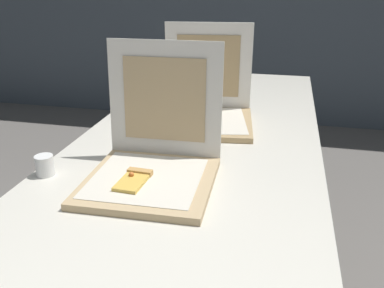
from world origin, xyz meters
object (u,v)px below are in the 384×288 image
(pizza_box_middle, at_px, (206,109))
(cup_white_mid, at_px, (126,120))
(pizza_box_front, at_px, (153,162))
(cup_white_near_left, at_px, (45,165))
(table, at_px, (197,152))

(pizza_box_middle, height_order, cup_white_mid, pizza_box_middle)
(pizza_box_front, height_order, cup_white_mid, pizza_box_front)
(cup_white_near_left, relative_size, cup_white_mid, 1.00)
(cup_white_mid, bearing_deg, table, -13.38)
(pizza_box_front, height_order, pizza_box_middle, same)
(pizza_box_middle, bearing_deg, cup_white_mid, -161.97)
(pizza_box_front, distance_m, cup_white_mid, 0.47)
(pizza_box_middle, relative_size, cup_white_near_left, 6.50)
(table, xyz_separation_m, cup_white_near_left, (-0.40, -0.38, 0.08))
(table, bearing_deg, cup_white_mid, 166.62)
(pizza_box_front, relative_size, cup_white_mid, 6.36)
(table, distance_m, cup_white_mid, 0.33)
(pizza_box_front, relative_size, pizza_box_middle, 0.98)
(pizza_box_front, bearing_deg, cup_white_mid, 119.36)
(cup_white_mid, bearing_deg, pizza_box_middle, 25.13)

